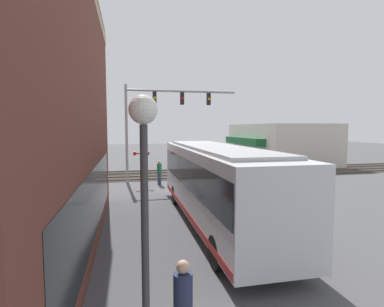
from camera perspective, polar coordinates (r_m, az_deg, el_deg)
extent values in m
plane|color=#4C4C4F|center=(19.85, 6.98, -7.07)|extent=(120.00, 120.00, 0.00)
cube|color=black|center=(10.39, -18.30, -8.70)|extent=(12.17, 0.12, 2.20)
cube|color=beige|center=(37.61, 16.22, 1.90)|extent=(13.48, 7.98, 4.55)
cube|color=#19592D|center=(35.65, 9.80, 2.39)|extent=(9.43, 1.20, 0.80)
cube|color=silver|center=(12.80, 4.45, -5.36)|extent=(11.65, 2.55, 2.80)
cube|color=black|center=(12.74, 4.46, -3.50)|extent=(11.41, 2.59, 1.18)
cube|color=#B21E1E|center=(13.08, 4.41, -10.67)|extent=(11.41, 2.58, 0.24)
cube|color=#A5A8AA|center=(12.63, 4.49, 1.17)|extent=(9.90, 2.17, 0.12)
cylinder|color=black|center=(16.50, 0.76, -7.72)|extent=(1.00, 2.57, 1.00)
cylinder|color=black|center=(9.53, 11.69, -17.40)|extent=(1.00, 2.57, 1.00)
cylinder|color=gray|center=(22.62, -12.36, 3.60)|extent=(0.20, 0.20, 7.27)
cylinder|color=gray|center=(23.16, -1.91, 11.76)|extent=(0.16, 8.35, 0.16)
cube|color=black|center=(22.82, -7.15, 10.44)|extent=(0.30, 0.27, 0.90)
sphere|color=yellow|center=(22.66, -7.11, 10.48)|extent=(0.20, 0.20, 0.20)
cube|color=black|center=(23.10, -1.90, 10.40)|extent=(0.30, 0.27, 0.90)
sphere|color=red|center=(22.94, -1.83, 10.44)|extent=(0.20, 0.20, 0.20)
cube|color=black|center=(23.57, 3.18, 10.29)|extent=(0.30, 0.27, 0.90)
sphere|color=yellow|center=(23.41, 3.29, 10.32)|extent=(0.20, 0.20, 0.20)
cylinder|color=gray|center=(21.53, -9.63, -1.32)|extent=(0.14, 0.14, 3.60)
cube|color=white|center=(21.43, -9.68, 2.14)|extent=(1.41, 0.06, 1.41)
cube|color=white|center=(21.43, -9.68, 2.14)|extent=(1.41, 0.06, 1.41)
cylinder|color=#38383A|center=(21.48, -9.65, 0.01)|extent=(0.08, 0.90, 0.08)
sphere|color=red|center=(21.45, -8.44, 0.02)|extent=(0.28, 0.28, 0.28)
sphere|color=red|center=(21.41, -10.84, -0.03)|extent=(0.28, 0.28, 0.28)
cylinder|color=#38383A|center=(4.98, -8.88, -19.14)|extent=(0.12, 0.12, 4.15)
sphere|color=white|center=(4.56, -9.26, 8.26)|extent=(0.44, 0.44, 0.44)
cube|color=#332D28|center=(25.49, 2.52, -4.35)|extent=(2.60, 60.00, 0.03)
cube|color=#6B6056|center=(24.80, 2.95, -4.47)|extent=(0.07, 60.00, 0.15)
cube|color=#6B6056|center=(26.17, 2.12, -3.97)|extent=(0.07, 60.00, 0.15)
cube|color=#332D28|center=(28.56, 0.88, -3.35)|extent=(2.60, 60.00, 0.03)
cube|color=#6B6056|center=(27.86, 1.22, -3.43)|extent=(0.07, 60.00, 0.15)
cube|color=#6B6056|center=(29.24, 0.56, -3.03)|extent=(0.07, 60.00, 0.15)
cube|color=black|center=(30.08, -0.22, -1.99)|extent=(4.26, 1.80, 0.49)
cube|color=black|center=(29.81, -0.13, -0.98)|extent=(2.34, 1.62, 0.61)
cylinder|color=black|center=(31.38, -0.72, -2.04)|extent=(0.64, 1.82, 0.64)
cylinder|color=black|center=(28.82, 0.33, -2.66)|extent=(0.64, 1.82, 0.64)
cylinder|color=#262D4C|center=(5.75, -1.73, -25.07)|extent=(0.34, 0.34, 0.72)
sphere|color=tan|center=(5.52, -1.74, -20.77)|extent=(0.23, 0.23, 0.23)
cylinder|color=#2D3351|center=(21.87, -6.23, -4.83)|extent=(0.28, 0.28, 0.84)
cylinder|color=#195933|center=(21.76, -6.25, -2.83)|extent=(0.34, 0.34, 0.70)
sphere|color=tan|center=(21.70, -6.26, -1.61)|extent=(0.23, 0.23, 0.23)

